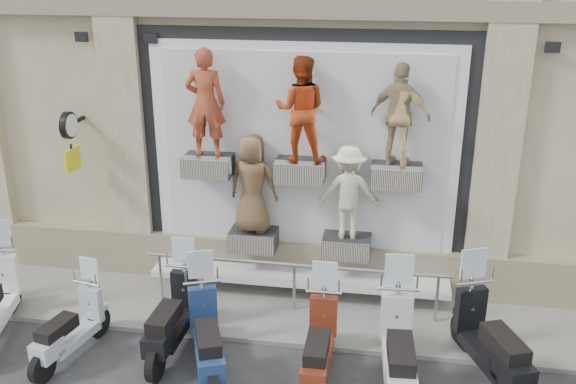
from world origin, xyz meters
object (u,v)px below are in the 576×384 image
Objects in this scene: guard_rail at (294,288)px; scooter_g at (400,336)px; scooter_e at (206,324)px; scooter_f at (319,333)px; clock_sign_bracket at (70,134)px; scooter_d at (171,305)px; scooter_h at (493,327)px; scooter_c at (68,317)px.

guard_rail is 2.48m from scooter_g.
scooter_e is 1.05× the size of scooter_f.
clock_sign_bracket reaches higher than scooter_e.
scooter_e is at bearing -118.32° from guard_rail.
scooter_h reaches higher than scooter_d.
scooter_h is at bearing -14.55° from clock_sign_bracket.
guard_rail is 3.54m from scooter_c.
scooter_c is 6.04m from scooter_h.
scooter_g is (2.66, 0.03, 0.06)m from scooter_e.
scooter_c is at bearing 176.23° from scooter_g.
clock_sign_bracket is 6.33m from scooter_g.
scooter_f is 0.89× the size of scooter_g.
scooter_c is 0.80× the size of scooter_g.
guard_rail is 2.14m from scooter_d.
scooter_h is (2.35, 0.40, 0.08)m from scooter_f.
scooter_d is 2.27m from scooter_f.
scooter_d is at bearing 28.66° from scooter_c.
scooter_h is at bearing 9.01° from scooter_f.
scooter_h reaches higher than guard_rail.
clock_sign_bracket is 0.48× the size of scooter_h.
clock_sign_bracket is 4.20m from scooter_e.
scooter_h is (6.86, -1.78, -1.94)m from clock_sign_bracket.
scooter_c is 0.86× the size of scooter_e.
guard_rail is 2.96× the size of scooter_c.
scooter_e is at bearing 11.90° from scooter_c.
scooter_e is 3.95m from scooter_h.
scooter_e is 2.66m from scooter_g.
scooter_d is at bearing 158.64° from scooter_h.
scooter_c is at bearing -162.41° from scooter_d.
scooter_f is at bearing -70.22° from guard_rail.
scooter_d is 1.03× the size of scooter_f.
scooter_c is at bearing 158.17° from scooter_e.
scooter_f is (2.24, -0.35, -0.02)m from scooter_d.
scooter_g reaches higher than scooter_c.
scooter_c is 3.67m from scooter_f.
scooter_g is at bearing -3.06° from scooter_f.
scooter_f is at bearing -18.27° from scooter_e.
scooter_d reaches higher than scooter_c.
scooter_d is at bearing 170.48° from scooter_f.
scooter_f reaches higher than guard_rail.
scooter_d is 4.59m from scooter_h.
guard_rail is 2.53× the size of scooter_e.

